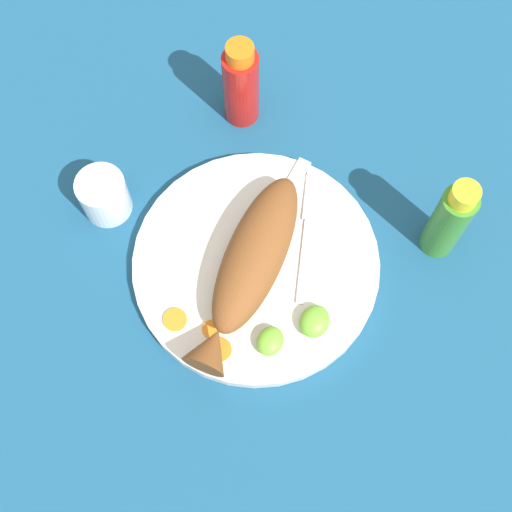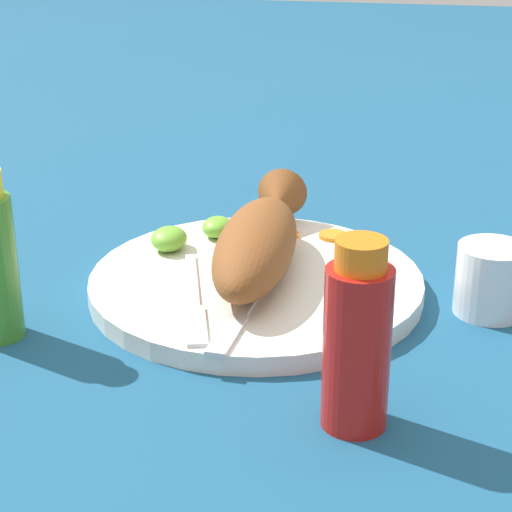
# 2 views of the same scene
# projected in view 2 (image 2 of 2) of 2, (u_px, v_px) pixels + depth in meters

# --- Properties ---
(ground_plane) EXTENTS (4.00, 4.00, 0.00)m
(ground_plane) POSITION_uv_depth(u_px,v_px,m) (256.00, 293.00, 0.88)
(ground_plane) COLOR navy
(main_plate) EXTENTS (0.31, 0.31, 0.02)m
(main_plate) POSITION_uv_depth(u_px,v_px,m) (256.00, 284.00, 0.88)
(main_plate) COLOR silver
(main_plate) RESTS_ON ground_plane
(fried_fish) EXTENTS (0.27, 0.08, 0.06)m
(fried_fish) POSITION_uv_depth(u_px,v_px,m) (259.00, 239.00, 0.88)
(fried_fish) COLOR brown
(fried_fish) RESTS_ON main_plate
(fork_near) EXTENTS (0.19, 0.03, 0.00)m
(fork_near) POSITION_uv_depth(u_px,v_px,m) (244.00, 311.00, 0.80)
(fork_near) COLOR silver
(fork_near) RESTS_ON main_plate
(fork_far) EXTENTS (0.18, 0.07, 0.00)m
(fork_far) POSITION_uv_depth(u_px,v_px,m) (194.00, 303.00, 0.81)
(fork_far) COLOR silver
(fork_far) RESTS_ON main_plate
(carrot_slice_near) EXTENTS (0.03, 0.03, 0.00)m
(carrot_slice_near) POSITION_uv_depth(u_px,v_px,m) (333.00, 235.00, 0.96)
(carrot_slice_near) COLOR orange
(carrot_slice_near) RESTS_ON main_plate
(carrot_slice_mid) EXTENTS (0.02, 0.02, 0.00)m
(carrot_slice_mid) POSITION_uv_depth(u_px,v_px,m) (288.00, 235.00, 0.96)
(carrot_slice_mid) COLOR orange
(carrot_slice_mid) RESTS_ON main_plate
(carrot_slice_far) EXTENTS (0.03, 0.03, 0.00)m
(carrot_slice_far) POSITION_uv_depth(u_px,v_px,m) (272.00, 227.00, 0.98)
(carrot_slice_far) COLOR orange
(carrot_slice_far) RESTS_ON main_plate
(lime_wedge_main) EXTENTS (0.04, 0.03, 0.02)m
(lime_wedge_main) POSITION_uv_depth(u_px,v_px,m) (218.00, 227.00, 0.96)
(lime_wedge_main) COLOR #6BB233
(lime_wedge_main) RESTS_ON main_plate
(lime_wedge_side) EXTENTS (0.04, 0.04, 0.02)m
(lime_wedge_side) POSITION_uv_depth(u_px,v_px,m) (169.00, 239.00, 0.93)
(lime_wedge_side) COLOR #6BB233
(lime_wedge_side) RESTS_ON main_plate
(hot_sauce_bottle_red) EXTENTS (0.05, 0.05, 0.14)m
(hot_sauce_bottle_red) POSITION_uv_depth(u_px,v_px,m) (357.00, 341.00, 0.65)
(hot_sauce_bottle_red) COLOR #B21914
(hot_sauce_bottle_red) RESTS_ON ground_plane
(salt_cup) EXTENTS (0.06, 0.06, 0.06)m
(salt_cup) POSITION_uv_depth(u_px,v_px,m) (491.00, 284.00, 0.83)
(salt_cup) COLOR silver
(salt_cup) RESTS_ON ground_plane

